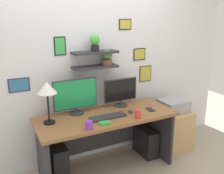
{
  "coord_description": "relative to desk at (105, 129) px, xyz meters",
  "views": [
    {
      "loc": [
        -1.21,
        -2.52,
        1.89
      ],
      "look_at": [
        0.1,
        0.05,
        1.08
      ],
      "focal_mm": 39.56,
      "sensor_mm": 36.0,
      "label": 1
    }
  ],
  "objects": [
    {
      "name": "printer",
      "position": [
        1.11,
        0.02,
        0.12
      ],
      "size": [
        0.38,
        0.34,
        0.17
      ],
      "primitive_type": "cube",
      "color": "#9E9EA3",
      "rests_on": "drawer_cabinet"
    },
    {
      "name": "ground_plane",
      "position": [
        0.0,
        -0.06,
        -0.54
      ],
      "size": [
        8.0,
        8.0,
        0.0
      ],
      "primitive_type": "plane",
      "color": "tan"
    },
    {
      "name": "desk",
      "position": [
        0.0,
        0.0,
        0.0
      ],
      "size": [
        1.7,
        0.68,
        0.75
      ],
      "color": "brown",
      "rests_on": "ground"
    },
    {
      "name": "drawer_cabinet",
      "position": [
        1.11,
        0.02,
        -0.25
      ],
      "size": [
        0.44,
        0.5,
        0.58
      ],
      "primitive_type": "cube",
      "color": "tan",
      "rests_on": "ground"
    },
    {
      "name": "computer_tower_right",
      "position": [
        0.65,
        0.03,
        -0.35
      ],
      "size": [
        0.18,
        0.4,
        0.39
      ],
      "primitive_type": "cube",
      "color": "black",
      "rests_on": "ground"
    },
    {
      "name": "monitor_right",
      "position": [
        0.31,
        0.16,
        0.4
      ],
      "size": [
        0.47,
        0.18,
        0.37
      ],
      "color": "#2D2D33",
      "rests_on": "desk"
    },
    {
      "name": "desk_lamp",
      "position": [
        -0.68,
        0.02,
        0.6
      ],
      "size": [
        0.21,
        0.21,
        0.48
      ],
      "color": "black",
      "rests_on": "desk"
    },
    {
      "name": "scissors_tray",
      "position": [
        -0.13,
        -0.28,
        0.22
      ],
      "size": [
        0.13,
        0.09,
        0.02
      ],
      "primitive_type": "cube",
      "rotation": [
        0.0,
        0.0,
        -0.07
      ],
      "color": "green",
      "rests_on": "desk"
    },
    {
      "name": "computer_mouse",
      "position": [
        0.3,
        -0.13,
        0.22
      ],
      "size": [
        0.06,
        0.09,
        0.03
      ],
      "primitive_type": "ellipsoid",
      "color": "#2D2D33",
      "rests_on": "desk"
    },
    {
      "name": "computer_tower_left",
      "position": [
        -0.6,
        0.06,
        -0.32
      ],
      "size": [
        0.18,
        0.4,
        0.44
      ],
      "primitive_type": "cube",
      "color": "black",
      "rests_on": "ground"
    },
    {
      "name": "monitor_left",
      "position": [
        -0.31,
        0.16,
        0.44
      ],
      "size": [
        0.55,
        0.18,
        0.43
      ],
      "color": "#2D2D33",
      "rests_on": "desk"
    },
    {
      "name": "pen_cup",
      "position": [
        0.28,
        -0.31,
        0.26
      ],
      "size": [
        0.07,
        0.07,
        0.1
      ],
      "primitive_type": "cylinder",
      "color": "red",
      "rests_on": "desk"
    },
    {
      "name": "keyboard",
      "position": [
        -0.02,
        -0.14,
        0.22
      ],
      "size": [
        0.44,
        0.14,
        0.02
      ],
      "primitive_type": "cube",
      "color": "#2D2D33",
      "rests_on": "desk"
    },
    {
      "name": "coffee_mug",
      "position": [
        -0.34,
        -0.32,
        0.25
      ],
      "size": [
        0.08,
        0.08,
        0.09
      ],
      "primitive_type": "cylinder",
      "color": "purple",
      "rests_on": "desk"
    },
    {
      "name": "back_wall_assembly",
      "position": [
        0.0,
        0.38,
        0.81
      ],
      "size": [
        4.4,
        0.24,
        2.7
      ],
      "color": "silver",
      "rests_on": "ground"
    },
    {
      "name": "cell_phone",
      "position": [
        0.58,
        -0.15,
        0.21
      ],
      "size": [
        0.09,
        0.15,
        0.01
      ],
      "primitive_type": "cube",
      "rotation": [
        0.0,
        0.0,
        -0.15
      ],
      "color": "black",
      "rests_on": "desk"
    }
  ]
}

